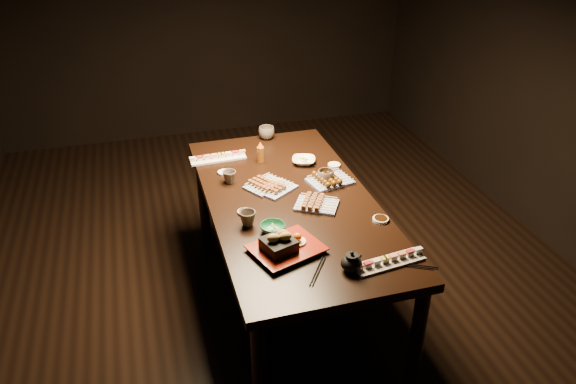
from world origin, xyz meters
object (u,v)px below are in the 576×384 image
object	(u,v)px
teacup_mid_right	(326,176)
teacup_far_left	(229,177)
teapot	(351,261)
sushi_platter_near	(389,260)
yakitori_plate_center	(277,186)
edamame_bowl_green	(273,228)
condiment_bottle	(260,152)
teacup_near_left	(248,218)
sushi_platter_far	(218,156)
edamame_bowl_cream	(304,161)
yakitori_plate_left	(266,183)
tempura_tray	(286,241)
teacup_far_right	(267,133)
yakitori_plate_right	(317,202)
dining_table	(290,254)

from	to	relation	value
teacup_mid_right	teacup_far_left	world-z (taller)	teacup_mid_right
teapot	sushi_platter_near	bearing A→B (deg)	-26.34
sushi_platter_near	yakitori_plate_center	xyz separation A→B (m)	(-0.32, 0.81, 0.01)
edamame_bowl_green	condiment_bottle	world-z (taller)	condiment_bottle
teacup_near_left	teapot	bearing A→B (deg)	-53.35
teapot	condiment_bottle	xyz separation A→B (m)	(-0.14, 1.19, 0.02)
yakitori_plate_center	edamame_bowl_green	world-z (taller)	yakitori_plate_center
sushi_platter_far	yakitori_plate_center	world-z (taller)	yakitori_plate_center
edamame_bowl_cream	teacup_far_left	size ratio (longest dim) A/B	1.82
yakitori_plate_left	tempura_tray	distance (m)	0.65
yakitori_plate_left	teacup_far_right	bearing A→B (deg)	44.44
yakitori_plate_left	teacup_far_right	size ratio (longest dim) A/B	2.06
condiment_bottle	sushi_platter_far	bearing A→B (deg)	156.83
sushi_platter_far	tempura_tray	distance (m)	1.09
teacup_far_right	condiment_bottle	distance (m)	0.36
yakitori_plate_center	condiment_bottle	size ratio (longest dim) A/B	1.54
yakitori_plate_right	yakitori_plate_left	xyz separation A→B (m)	(-0.21, 0.29, -0.00)
yakitori_plate_left	yakitori_plate_right	bearing A→B (deg)	-84.83
sushi_platter_far	edamame_bowl_green	bearing A→B (deg)	95.39
teacup_mid_right	condiment_bottle	xyz separation A→B (m)	(-0.30, 0.37, 0.03)
teacup_far_right	teapot	size ratio (longest dim) A/B	0.92
dining_table	yakitori_plate_center	xyz separation A→B (m)	(-0.05, 0.12, 0.40)
sushi_platter_near	edamame_bowl_green	bearing A→B (deg)	130.12
dining_table	teapot	xyz separation A→B (m)	(0.09, -0.69, 0.42)
yakitori_plate_left	teacup_far_right	world-z (taller)	teacup_far_right
teacup_far_left	teapot	xyz separation A→B (m)	(0.37, -0.98, 0.01)
yakitori_plate_center	yakitori_plate_right	xyz separation A→B (m)	(0.16, -0.23, 0.00)
yakitori_plate_center	teacup_mid_right	distance (m)	0.30
sushi_platter_far	teapot	bearing A→B (deg)	104.01
sushi_platter_far	tempura_tray	bearing A→B (deg)	94.97
sushi_platter_near	teacup_far_left	distance (m)	1.13
teacup_near_left	condiment_bottle	bearing A→B (deg)	71.15
edamame_bowl_cream	teacup_far_right	world-z (taller)	teacup_far_right
yakitori_plate_left	teacup_mid_right	distance (m)	0.36
sushi_platter_far	edamame_bowl_green	xyz separation A→B (m)	(0.13, -0.89, -0.00)
dining_table	sushi_platter_far	world-z (taller)	sushi_platter_far
condiment_bottle	yakitori_plate_center	bearing A→B (deg)	-89.52
sushi_platter_far	yakitori_plate_right	world-z (taller)	yakitori_plate_right
teacup_near_left	condiment_bottle	distance (m)	0.73
edamame_bowl_cream	teacup_near_left	distance (m)	0.77
edamame_bowl_cream	teacup_mid_right	size ratio (longest dim) A/B	1.48
yakitori_plate_right	yakitori_plate_center	bearing A→B (deg)	154.69
sushi_platter_far	condiment_bottle	distance (m)	0.28
sushi_platter_near	tempura_tray	distance (m)	0.49
tempura_tray	teacup_near_left	xyz separation A→B (m)	(-0.13, 0.28, -0.02)
teacup_near_left	condiment_bottle	world-z (taller)	condiment_bottle
yakitori_plate_center	yakitori_plate_right	size ratio (longest dim) A/B	0.94
sushi_platter_far	tempura_tray	size ratio (longest dim) A/B	1.08
sushi_platter_far	yakitori_plate_center	bearing A→B (deg)	115.10
sushi_platter_near	edamame_bowl_cream	bearing A→B (deg)	86.03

